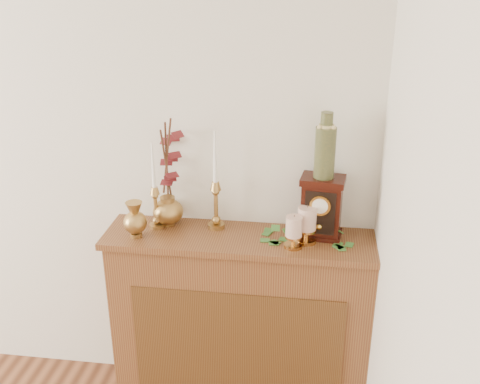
# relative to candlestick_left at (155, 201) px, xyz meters

# --- Properties ---
(console_shelf) EXTENTS (1.24, 0.34, 0.93)m
(console_shelf) POSITION_rel_candlestick_left_xyz_m (0.40, -0.04, -0.63)
(console_shelf) COLOR brown
(console_shelf) RESTS_ON ground
(candlestick_left) EXTENTS (0.07, 0.07, 0.41)m
(candlestick_left) POSITION_rel_candlestick_left_xyz_m (0.00, 0.00, 0.00)
(candlestick_left) COLOR #AB7E44
(candlestick_left) RESTS_ON console_shelf
(candlestick_center) EXTENTS (0.08, 0.08, 0.47)m
(candlestick_center) POSITION_rel_candlestick_left_xyz_m (0.27, 0.03, 0.02)
(candlestick_center) COLOR #AB7E44
(candlestick_center) RESTS_ON console_shelf
(bud_vase) EXTENTS (0.10, 0.10, 0.17)m
(bud_vase) POSITION_rel_candlestick_left_xyz_m (-0.07, -0.11, -0.05)
(bud_vase) COLOR #AB7E44
(bud_vase) RESTS_ON console_shelf
(ginger_jar) EXTENTS (0.21, 0.23, 0.53)m
(ginger_jar) POSITION_rel_candlestick_left_xyz_m (0.06, 0.07, 0.10)
(ginger_jar) COLOR #AB7E44
(ginger_jar) RESTS_ON console_shelf
(pillar_candle_left) EXTENTS (0.09, 0.09, 0.18)m
(pillar_candle_left) POSITION_rel_candlestick_left_xyz_m (0.69, -0.05, -0.04)
(pillar_candle_left) COLOR #B4813F
(pillar_candle_left) RESTS_ON console_shelf
(pillar_candle_right) EXTENTS (0.08, 0.08, 0.15)m
(pillar_candle_right) POSITION_rel_candlestick_left_xyz_m (0.64, -0.11, -0.05)
(pillar_candle_right) COLOR #B4813F
(pillar_candle_right) RESTS_ON console_shelf
(ivy_garland) EXTENTS (0.37, 0.17, 0.07)m
(ivy_garland) POSITION_rel_candlestick_left_xyz_m (0.69, -0.05, -0.12)
(ivy_garland) COLOR #376F2A
(ivy_garland) RESTS_ON console_shelf
(mantel_clock) EXTENTS (0.20, 0.15, 0.28)m
(mantel_clock) POSITION_rel_candlestick_left_xyz_m (0.75, 0.01, 0.00)
(mantel_clock) COLOR black
(mantel_clock) RESTS_ON console_shelf
(ceramic_vase) EXTENTS (0.09, 0.09, 0.29)m
(ceramic_vase) POSITION_rel_candlestick_left_xyz_m (0.75, 0.02, 0.28)
(ceramic_vase) COLOR #172F21
(ceramic_vase) RESTS_ON mantel_clock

